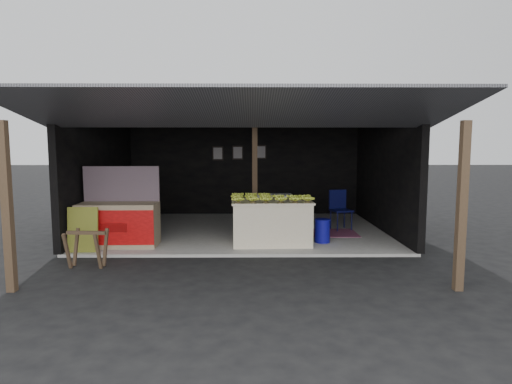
{
  "coord_description": "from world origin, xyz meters",
  "views": [
    {
      "loc": [
        0.25,
        -8.04,
        2.14
      ],
      "look_at": [
        0.33,
        1.54,
        1.1
      ],
      "focal_mm": 30.0,
      "sensor_mm": 36.0,
      "label": 1
    }
  ],
  "objects_px": {
    "white_crate": "(275,214)",
    "plastic_chair": "(339,206)",
    "neighbor_stall": "(119,222)",
    "water_barrel": "(322,231)",
    "sawhorse": "(87,245)",
    "banana_table": "(272,222)"
  },
  "relations": [
    {
      "from": "white_crate",
      "to": "sawhorse",
      "type": "bearing_deg",
      "value": -143.63
    },
    {
      "from": "banana_table",
      "to": "white_crate",
      "type": "distance_m",
      "value": 1.01
    },
    {
      "from": "white_crate",
      "to": "banana_table",
      "type": "bearing_deg",
      "value": -97.46
    },
    {
      "from": "white_crate",
      "to": "water_barrel",
      "type": "relative_size",
      "value": 1.96
    },
    {
      "from": "neighbor_stall",
      "to": "sawhorse",
      "type": "distance_m",
      "value": 1.45
    },
    {
      "from": "sawhorse",
      "to": "plastic_chair",
      "type": "height_order",
      "value": "plastic_chair"
    },
    {
      "from": "neighbor_stall",
      "to": "water_barrel",
      "type": "relative_size",
      "value": 3.47
    },
    {
      "from": "water_barrel",
      "to": "sawhorse",
      "type": "bearing_deg",
      "value": -158.76
    },
    {
      "from": "banana_table",
      "to": "sawhorse",
      "type": "height_order",
      "value": "banana_table"
    },
    {
      "from": "sawhorse",
      "to": "plastic_chair",
      "type": "xyz_separation_m",
      "value": [
        5.08,
        3.21,
        0.22
      ]
    },
    {
      "from": "banana_table",
      "to": "plastic_chair",
      "type": "bearing_deg",
      "value": 40.02
    },
    {
      "from": "white_crate",
      "to": "neighbor_stall",
      "type": "bearing_deg",
      "value": -161.37
    },
    {
      "from": "neighbor_stall",
      "to": "water_barrel",
      "type": "bearing_deg",
      "value": 2.62
    },
    {
      "from": "sawhorse",
      "to": "water_barrel",
      "type": "distance_m",
      "value": 4.74
    },
    {
      "from": "white_crate",
      "to": "neighbor_stall",
      "type": "distance_m",
      "value": 3.5
    },
    {
      "from": "banana_table",
      "to": "water_barrel",
      "type": "bearing_deg",
      "value": 3.76
    },
    {
      "from": "water_barrel",
      "to": "banana_table",
      "type": "bearing_deg",
      "value": -173.99
    },
    {
      "from": "white_crate",
      "to": "plastic_chair",
      "type": "distance_m",
      "value": 1.76
    },
    {
      "from": "sawhorse",
      "to": "water_barrel",
      "type": "height_order",
      "value": "sawhorse"
    },
    {
      "from": "water_barrel",
      "to": "plastic_chair",
      "type": "xyz_separation_m",
      "value": [
        0.67,
        1.49,
        0.34
      ]
    },
    {
      "from": "banana_table",
      "to": "white_crate",
      "type": "xyz_separation_m",
      "value": [
        0.12,
        1.01,
        0.0
      ]
    },
    {
      "from": "banana_table",
      "to": "neighbor_stall",
      "type": "height_order",
      "value": "neighbor_stall"
    }
  ]
}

